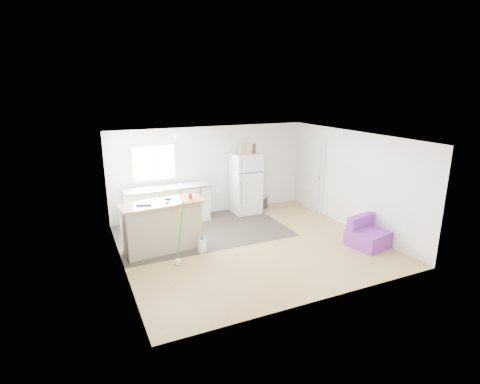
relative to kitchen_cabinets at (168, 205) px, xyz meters
The scene contains 19 objects.
room 2.63m from the kitchen_cabinets, 58.46° to the right, with size 5.51×5.01×2.41m.
vinyl_zone 1.20m from the kitchen_cabinets, 56.57° to the right, with size 4.05×2.50×0.00m, color #322B26.
window 1.13m from the kitchen_cabinets, 124.50° to the left, with size 1.18×0.06×0.98m.
interior_door 4.13m from the kitchen_cabinets, ahead, with size 0.11×0.92×2.10m.
ceiling_fixture 2.10m from the kitchen_cabinets, 82.45° to the right, with size 0.30×0.30×0.07m, color white.
kitchen_cabinets is the anchor object (origin of this frame).
peninsula 1.69m from the kitchen_cabinets, 107.97° to the right, with size 1.82×0.84×1.08m.
refrigerator 2.23m from the kitchen_cabinets, ahead, with size 0.74×0.71×1.67m.
cooler 2.69m from the kitchen_cabinets, ahead, with size 0.58×0.51×0.37m.
purple_seat 4.90m from the kitchen_cabinets, 41.95° to the right, with size 0.91×0.88×0.64m.
cleaner_jug 2.10m from the kitchen_cabinets, 84.37° to the right, with size 0.18×0.15×0.34m.
mop 2.44m from the kitchen_cabinets, 99.60° to the right, with size 0.25×0.37×1.31m.
red_cup 1.74m from the kitchen_cabinets, 85.67° to the right, with size 0.08×0.08×0.12m, color #B81E0B.
blue_tray 1.93m from the kitchen_cabinets, 118.27° to the right, with size 0.30×0.22×0.04m, color #161BD1.
tool_a 1.64m from the kitchen_cabinets, 102.95° to the right, with size 0.14×0.05×0.03m, color black.
tool_b 1.88m from the kitchen_cabinets, 103.52° to the right, with size 0.10×0.04×0.03m, color black.
cardboard_box 2.50m from the kitchen_cabinets, ahead, with size 0.20×0.10×0.30m, color tan.
bottle_left 2.71m from the kitchen_cabinets, ahead, with size 0.07×0.07×0.25m, color #381D0A.
bottle_right 2.78m from the kitchen_cabinets, ahead, with size 0.07×0.07×0.25m, color #381D0A.
Camera 1 is at (-3.46, -6.93, 3.41)m, focal length 28.00 mm.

